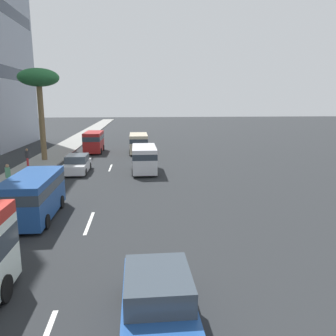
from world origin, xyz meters
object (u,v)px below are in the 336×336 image
van_seventh (139,142)px  pedestrian_mid_block (8,176)px  van_fifth (33,194)px  pedestrian_near_lamp (27,157)px  car_lead (77,164)px  palm_tree (39,81)px  van_fourth (144,158)px  van_third (94,141)px  car_sixth (158,299)px

van_seventh → pedestrian_mid_block: bearing=151.2°
van_fifth → van_seventh: (21.85, -5.67, -0.01)m
van_fifth → pedestrian_mid_block: 6.45m
pedestrian_mid_block → van_seventh: bearing=-144.2°
van_fifth → pedestrian_near_lamp: (13.66, 4.59, -0.23)m
car_lead → palm_tree: bearing=-144.4°
pedestrian_near_lamp → car_lead: bearing=175.0°
pedestrian_near_lamp → pedestrian_mid_block: pedestrian_mid_block is taller
van_fifth → palm_tree: palm_tree is taller
van_fourth → pedestrian_near_lamp: bearing=76.2°
car_lead → van_fourth: van_fourth is taller
car_lead → van_fifth: size_ratio=0.82×
car_lead → van_fifth: bearing=-1.3°
van_third → van_fourth: van_third is taller
van_third → van_seventh: bearing=77.5°
van_third → van_fourth: (-11.99, -5.78, -0.12)m
pedestrian_near_lamp → pedestrian_mid_block: (-8.13, -1.28, 0.04)m
van_fourth → palm_tree: size_ratio=0.54×
van_fifth → pedestrian_near_lamp: 14.42m
van_third → van_fifth: van_third is taller
van_fourth → van_seventh: 10.81m
van_fifth → pedestrian_near_lamp: van_fifth is taller
pedestrian_mid_block → pedestrian_near_lamp: bearing=-106.4°
van_seventh → pedestrian_near_lamp: (-8.18, 10.26, -0.22)m
van_seventh → pedestrian_near_lamp: 13.13m
van_fifth → pedestrian_mid_block: van_fifth is taller
car_lead → van_third: size_ratio=0.88×
van_third → palm_tree: size_ratio=0.55×
van_fourth → van_fifth: size_ratio=0.91×
van_fifth → van_seventh: bearing=165.5°
car_lead → palm_tree: size_ratio=0.48×
van_fifth → car_sixth: bearing=33.1°
van_third → pedestrian_mid_block: 17.87m
car_lead → car_sixth: car_sixth is taller
van_fifth → van_seventh: van_fifth is taller
van_fifth → car_sixth: size_ratio=1.34×
van_fifth → van_seventh: size_ratio=1.05×
van_fourth → palm_tree: bearing=57.4°
van_third → van_seventh: 5.52m
car_lead → van_third: van_third is taller
car_lead → van_seventh: bearing=152.5°
van_fourth → pedestrian_near_lamp: size_ratio=2.89×
van_third → car_sixth: (-32.12, -5.63, -0.64)m
van_third → car_lead: bearing=-0.1°
van_fifth → palm_tree: (17.57, 4.14, 6.75)m
car_lead → car_sixth: (-20.53, -5.66, 0.04)m
van_fourth → pedestrian_near_lamp: van_fourth is taller
van_seventh → van_fourth: bearing=-177.9°
van_fifth → palm_tree: bearing=-166.8°
car_sixth → pedestrian_mid_block: 17.29m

